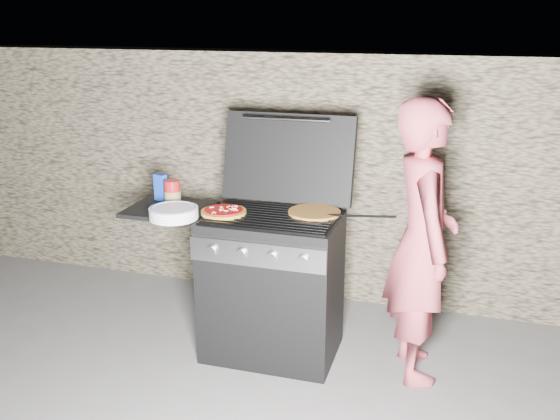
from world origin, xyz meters
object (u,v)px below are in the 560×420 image
(pizza_topped, at_px, (224,211))
(person, at_px, (422,242))
(gas_grill, at_px, (234,281))
(sauce_jar, at_px, (172,192))

(pizza_topped, xyz_separation_m, person, (1.17, 0.09, -0.10))
(gas_grill, height_order, sauce_jar, sauce_jar)
(gas_grill, distance_m, person, 1.19)
(gas_grill, height_order, person, person)
(pizza_topped, height_order, sauce_jar, sauce_jar)
(gas_grill, xyz_separation_m, sauce_jar, (-0.43, 0.06, 0.53))
(gas_grill, bearing_deg, pizza_topped, -130.71)
(sauce_jar, bearing_deg, person, -0.79)
(sauce_jar, bearing_deg, gas_grill, -8.60)
(gas_grill, distance_m, sauce_jar, 0.68)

